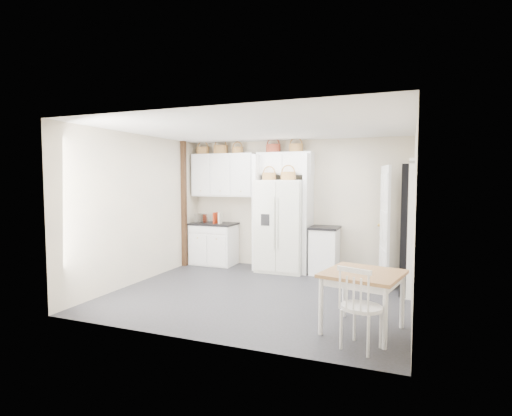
% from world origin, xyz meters
% --- Properties ---
extents(floor, '(4.50, 4.50, 0.00)m').
position_xyz_m(floor, '(0.00, 0.00, 0.00)').
color(floor, '#272727').
rests_on(floor, ground).
extents(ceiling, '(4.50, 4.50, 0.00)m').
position_xyz_m(ceiling, '(0.00, 0.00, 2.60)').
color(ceiling, white).
rests_on(ceiling, wall_back).
extents(wall_back, '(4.50, 0.00, 4.50)m').
position_xyz_m(wall_back, '(0.00, 2.00, 1.30)').
color(wall_back, '#B8B09F').
rests_on(wall_back, floor).
extents(wall_left, '(0.00, 4.00, 4.00)m').
position_xyz_m(wall_left, '(-2.25, 0.00, 1.30)').
color(wall_left, '#B8B09F').
rests_on(wall_left, floor).
extents(wall_right, '(0.00, 4.00, 4.00)m').
position_xyz_m(wall_right, '(2.25, 0.00, 1.30)').
color(wall_right, '#B8B09F').
rests_on(wall_right, floor).
extents(refrigerator, '(0.93, 0.75, 1.80)m').
position_xyz_m(refrigerator, '(-0.15, 1.65, 0.90)').
color(refrigerator, silver).
rests_on(refrigerator, floor).
extents(base_cab_left, '(0.92, 0.58, 0.85)m').
position_xyz_m(base_cab_left, '(-1.69, 1.70, 0.42)').
color(base_cab_left, white).
rests_on(base_cab_left, floor).
extents(base_cab_right, '(0.50, 0.59, 0.87)m').
position_xyz_m(base_cab_right, '(0.69, 1.70, 0.44)').
color(base_cab_right, white).
rests_on(base_cab_right, floor).
extents(dining_table, '(1.02, 1.02, 0.72)m').
position_xyz_m(dining_table, '(1.70, -1.03, 0.36)').
color(dining_table, brown).
rests_on(dining_table, floor).
extents(windsor_chair, '(0.55, 0.53, 0.91)m').
position_xyz_m(windsor_chair, '(1.74, -1.54, 0.45)').
color(windsor_chair, white).
rests_on(windsor_chair, floor).
extents(counter_left, '(0.95, 0.62, 0.04)m').
position_xyz_m(counter_left, '(-1.69, 1.70, 0.87)').
color(counter_left, black).
rests_on(counter_left, base_cab_left).
extents(counter_right, '(0.53, 0.63, 0.04)m').
position_xyz_m(counter_right, '(0.69, 1.70, 0.89)').
color(counter_right, black).
rests_on(counter_right, base_cab_right).
extents(toaster, '(0.32, 0.24, 0.19)m').
position_xyz_m(toaster, '(-1.95, 1.64, 0.98)').
color(toaster, silver).
rests_on(toaster, counter_left).
extents(cookbook_red, '(0.04, 0.16, 0.23)m').
position_xyz_m(cookbook_red, '(-1.61, 1.62, 1.00)').
color(cookbook_red, '#9C260D').
rests_on(cookbook_red, counter_left).
extents(cookbook_cream, '(0.04, 0.16, 0.23)m').
position_xyz_m(cookbook_cream, '(-1.50, 1.62, 1.00)').
color(cookbook_cream, beige).
rests_on(cookbook_cream, counter_left).
extents(basket_upper_a, '(0.28, 0.28, 0.16)m').
position_xyz_m(basket_upper_a, '(-2.01, 1.83, 2.43)').
color(basket_upper_a, '#986140').
rests_on(basket_upper_a, upper_cabinet).
extents(basket_upper_b, '(0.31, 0.31, 0.18)m').
position_xyz_m(basket_upper_b, '(-1.58, 1.83, 2.44)').
color(basket_upper_b, '#986140').
rests_on(basket_upper_b, upper_cabinet).
extents(basket_upper_c, '(0.24, 0.24, 0.14)m').
position_xyz_m(basket_upper_c, '(-1.19, 1.83, 2.42)').
color(basket_upper_c, '#986140').
rests_on(basket_upper_c, upper_cabinet).
extents(basket_bridge_a, '(0.30, 0.30, 0.17)m').
position_xyz_m(basket_bridge_a, '(-0.40, 1.83, 2.43)').
color(basket_bridge_a, maroon).
rests_on(basket_bridge_a, bridge_cabinet).
extents(basket_bridge_b, '(0.28, 0.28, 0.16)m').
position_xyz_m(basket_bridge_b, '(0.07, 1.83, 2.43)').
color(basket_bridge_b, '#986140').
rests_on(basket_bridge_b, bridge_cabinet).
extents(basket_fridge_a, '(0.27, 0.27, 0.15)m').
position_xyz_m(basket_fridge_a, '(-0.39, 1.55, 1.87)').
color(basket_fridge_a, '#986140').
rests_on(basket_fridge_a, refrigerator).
extents(basket_fridge_b, '(0.29, 0.29, 0.16)m').
position_xyz_m(basket_fridge_b, '(-0.00, 1.55, 1.88)').
color(basket_fridge_b, '#986140').
rests_on(basket_fridge_b, refrigerator).
extents(upper_cabinet, '(1.40, 0.34, 0.90)m').
position_xyz_m(upper_cabinet, '(-1.50, 1.83, 1.90)').
color(upper_cabinet, white).
rests_on(upper_cabinet, wall_back).
extents(bridge_cabinet, '(1.12, 0.34, 0.45)m').
position_xyz_m(bridge_cabinet, '(-0.15, 1.83, 2.12)').
color(bridge_cabinet, white).
rests_on(bridge_cabinet, wall_back).
extents(fridge_panel_left, '(0.08, 0.60, 2.30)m').
position_xyz_m(fridge_panel_left, '(-0.66, 1.70, 1.15)').
color(fridge_panel_left, white).
rests_on(fridge_panel_left, floor).
extents(fridge_panel_right, '(0.08, 0.60, 2.30)m').
position_xyz_m(fridge_panel_right, '(0.36, 1.70, 1.15)').
color(fridge_panel_right, white).
rests_on(fridge_panel_right, floor).
extents(trim_post, '(0.09, 0.09, 2.60)m').
position_xyz_m(trim_post, '(-2.20, 1.35, 1.30)').
color(trim_post, black).
rests_on(trim_post, floor).
extents(doorway_void, '(0.18, 0.85, 2.05)m').
position_xyz_m(doorway_void, '(2.16, 1.00, 1.02)').
color(doorway_void, black).
rests_on(doorway_void, floor).
extents(door_slab, '(0.21, 0.79, 2.05)m').
position_xyz_m(door_slab, '(1.80, 1.33, 1.02)').
color(door_slab, white).
rests_on(door_slab, floor).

